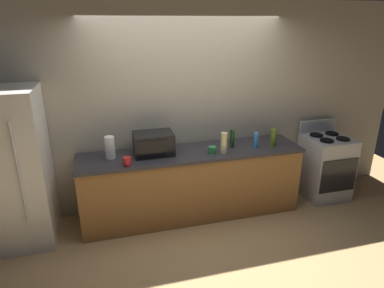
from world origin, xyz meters
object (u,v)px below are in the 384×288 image
microwave (154,144)px  bottle_wine (232,139)px  mug_green (212,150)px  bottle_olive_oil (273,137)px  paper_towel_roll (110,147)px  mug_red (127,161)px  refrigerator (13,169)px  bottle_hand_soap (224,143)px  bottle_spray_cleaner (256,140)px  stove_range (325,166)px

microwave → bottle_wine: size_ratio=2.02×
bottle_wine → mug_green: size_ratio=2.50×
bottle_olive_oil → bottle_wine: bearing=170.6°
microwave → paper_towel_roll: same height
microwave → paper_towel_roll: size_ratio=1.78×
mug_red → refrigerator: bearing=169.6°
paper_towel_roll → mug_green: bearing=-8.0°
bottle_hand_soap → mug_green: (-0.14, 0.03, -0.09)m
bottle_spray_cleaner → bottle_olive_oil: bearing=-0.0°
bottle_spray_cleaner → paper_towel_roll: bearing=175.9°
refrigerator → bottle_spray_cleaner: refrigerator is taller
mug_red → microwave: bearing=38.2°
stove_range → mug_green: bearing=-176.1°
refrigerator → mug_green: size_ratio=18.90×
stove_range → bottle_olive_oil: bottle_olive_oil is taller
refrigerator → bottle_wine: size_ratio=7.57×
microwave → stove_range: bearing=-1.1°
stove_range → mug_red: 2.87m
bottle_hand_soap → bottle_wine: size_ratio=1.11×
paper_towel_roll → bottle_wine: (1.53, -0.04, -0.02)m
microwave → bottle_olive_oil: 1.56m
bottle_wine → bottle_olive_oil: bottle_wine is taller
paper_towel_roll → bottle_wine: size_ratio=1.14×
paper_towel_roll → microwave: bearing=-0.2°
bottle_olive_oil → mug_red: 1.91m
microwave → bottle_hand_soap: bearing=-13.6°
refrigerator → microwave: (1.58, 0.05, 0.13)m
bottle_wine → refrigerator: bearing=-179.8°
refrigerator → mug_green: 2.28m
microwave → mug_green: 0.73m
bottle_spray_cleaner → bottle_hand_soap: bearing=-170.8°
bottle_hand_soap → mug_red: 1.19m
microwave → mug_green: bearing=-13.6°
refrigerator → bottle_spray_cleaner: 2.89m
microwave → bottle_spray_cleaner: bearing=-5.6°
paper_towel_roll → bottle_olive_oil: (2.07, -0.13, -0.02)m
refrigerator → bottle_spray_cleaner: bearing=-1.6°
refrigerator → bottle_wine: refrigerator is taller
stove_range → mug_red: (-2.82, -0.23, 0.49)m
paper_towel_roll → bottle_olive_oil: paper_towel_roll is taller
bottle_hand_soap → refrigerator: bearing=176.3°
bottle_hand_soap → mug_red: bearing=-176.6°
bottle_wine → bottle_olive_oil: (0.54, -0.09, -0.00)m
microwave → paper_towel_roll: 0.52m
refrigerator → bottle_olive_oil: (3.13, -0.08, 0.12)m
microwave → bottle_hand_soap: size_ratio=1.82×
refrigerator → stove_range: bearing=0.0°
bottle_wine → mug_red: size_ratio=2.33×
paper_towel_roll → bottle_wine: bearing=-1.5°
refrigerator → bottle_wine: bearing=0.2°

